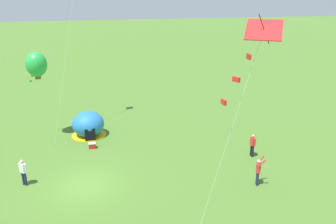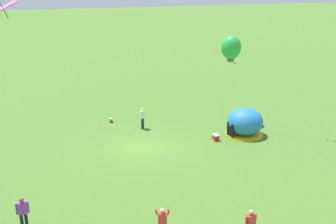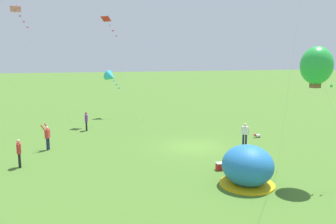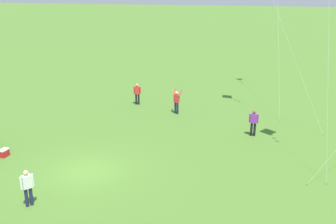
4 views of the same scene
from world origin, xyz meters
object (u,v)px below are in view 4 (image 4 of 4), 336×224
Objects in this scene: person_with_toddler at (254,122)px; person_near_tent at (177,101)px; person_center_field at (27,186)px; cooler_box at (4,153)px; person_far_back at (137,93)px.

person_with_toddler is 0.91× the size of person_near_tent.
person_near_tent reaches higher than person_center_field.
cooler_box is 0.33× the size of person_with_toddler.
person_center_field reaches higher than cooler_box.
person_center_field and person_with_toddler have the same top height.
cooler_box is at bearing -111.96° from person_far_back.
person_near_tent is (7.99, 9.53, 0.78)m from cooler_box.
person_far_back is at bearing 88.90° from person_center_field.
person_near_tent is at bearing 74.61° from person_center_field.
person_center_field is (4.18, -4.31, 0.74)m from cooler_box.
cooler_box is 12.00m from person_far_back.
person_far_back is (0.30, 15.42, 0.00)m from person_center_field.
person_near_tent reaches higher than person_far_back.
person_near_tent is at bearing 50.02° from cooler_box.
person_with_toddler is (13.62, 6.25, 0.74)m from cooler_box.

